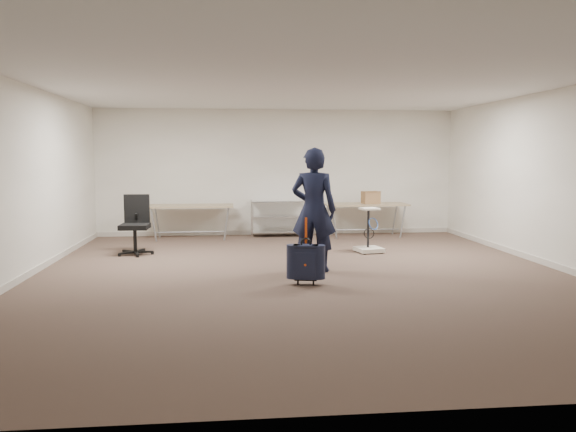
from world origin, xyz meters
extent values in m
plane|color=#433228|center=(0.00, 0.00, 0.00)|extent=(9.00, 9.00, 0.00)
plane|color=beige|center=(0.00, 4.50, 1.40)|extent=(8.00, 0.00, 8.00)
plane|color=beige|center=(0.00, -4.50, 1.40)|extent=(8.00, 0.00, 8.00)
plane|color=beige|center=(-4.00, 0.00, 1.40)|extent=(0.00, 9.00, 9.00)
plane|color=beige|center=(4.00, 0.00, 1.40)|extent=(0.00, 9.00, 9.00)
plane|color=silver|center=(0.00, 0.00, 2.80)|extent=(8.00, 8.00, 0.00)
cube|color=beige|center=(0.00, 4.49, 0.05)|extent=(8.00, 0.02, 0.10)
cube|color=beige|center=(-3.99, 0.00, 0.05)|extent=(0.02, 9.00, 0.10)
cube|color=beige|center=(3.99, 0.00, 0.05)|extent=(0.02, 9.00, 0.10)
cube|color=tan|center=(-1.90, 3.95, 0.71)|extent=(1.80, 0.75, 0.03)
cylinder|color=#969A9F|center=(-1.90, 3.95, 0.15)|extent=(1.50, 0.02, 0.02)
cylinder|color=#969A9F|center=(-2.65, 3.65, 0.35)|extent=(0.13, 0.04, 0.69)
cylinder|color=#969A9F|center=(-1.15, 3.65, 0.35)|extent=(0.13, 0.04, 0.69)
cylinder|color=#969A9F|center=(-2.65, 4.25, 0.35)|extent=(0.13, 0.04, 0.69)
cylinder|color=#969A9F|center=(-1.15, 4.25, 0.35)|extent=(0.13, 0.04, 0.69)
cube|color=tan|center=(1.90, 3.95, 0.71)|extent=(1.80, 0.75, 0.03)
cylinder|color=#969A9F|center=(1.90, 3.95, 0.15)|extent=(1.50, 0.02, 0.02)
cylinder|color=#969A9F|center=(1.15, 3.65, 0.35)|extent=(0.13, 0.04, 0.69)
cylinder|color=#969A9F|center=(2.65, 3.65, 0.35)|extent=(0.13, 0.04, 0.69)
cylinder|color=#969A9F|center=(1.15, 4.25, 0.35)|extent=(0.13, 0.04, 0.69)
cylinder|color=#969A9F|center=(2.65, 4.25, 0.35)|extent=(0.13, 0.04, 0.69)
cylinder|color=silver|center=(-0.60, 3.98, 0.40)|extent=(0.02, 0.02, 0.80)
cylinder|color=silver|center=(0.60, 3.98, 0.40)|extent=(0.02, 0.02, 0.80)
cylinder|color=silver|center=(-0.60, 4.42, 0.40)|extent=(0.02, 0.02, 0.80)
cylinder|color=silver|center=(0.60, 4.42, 0.40)|extent=(0.02, 0.02, 0.80)
cube|color=silver|center=(0.00, 4.20, 0.10)|extent=(1.20, 0.45, 0.02)
cube|color=silver|center=(0.00, 4.20, 0.45)|extent=(1.20, 0.45, 0.02)
cube|color=silver|center=(0.00, 4.20, 0.78)|extent=(1.20, 0.45, 0.01)
imported|color=black|center=(0.21, 0.35, 0.95)|extent=(0.80, 0.64, 1.89)
cube|color=black|center=(-0.04, -0.60, 0.32)|extent=(0.37, 0.26, 0.46)
cube|color=black|center=(-0.04, -0.58, 0.08)|extent=(0.33, 0.20, 0.03)
cylinder|color=black|center=(-0.15, -0.58, 0.03)|extent=(0.03, 0.07, 0.06)
cylinder|color=black|center=(0.06, -0.62, 0.03)|extent=(0.03, 0.07, 0.06)
torus|color=black|center=(-0.04, -0.60, 0.58)|extent=(0.15, 0.05, 0.15)
cube|color=#FD4E0D|center=(-0.04, -0.58, 0.75)|extent=(0.03, 0.01, 0.36)
cylinder|color=black|center=(-2.77, 2.10, 0.05)|extent=(0.65, 0.65, 0.10)
cylinder|color=black|center=(-2.77, 2.10, 0.27)|extent=(0.06, 0.06, 0.43)
cube|color=black|center=(-2.77, 2.10, 0.51)|extent=(0.51, 0.51, 0.09)
cube|color=black|center=(-2.76, 2.33, 0.81)|extent=(0.46, 0.08, 0.52)
cube|color=beige|center=(1.47, 1.90, 0.05)|extent=(0.53, 0.53, 0.07)
cylinder|color=black|center=(1.29, 1.72, 0.02)|extent=(0.05, 0.05, 0.04)
cylinder|color=black|center=(1.47, 1.94, 0.45)|extent=(0.04, 0.04, 0.72)
cube|color=beige|center=(1.47, 1.90, 0.81)|extent=(0.36, 0.33, 0.04)
torus|color=blue|center=(1.51, 1.83, 0.54)|extent=(0.24, 0.14, 0.22)
cube|color=#A46D4C|center=(2.00, 3.91, 0.87)|extent=(0.39, 0.32, 0.27)
camera|label=1|loc=(-1.06, -8.09, 1.74)|focal=35.00mm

